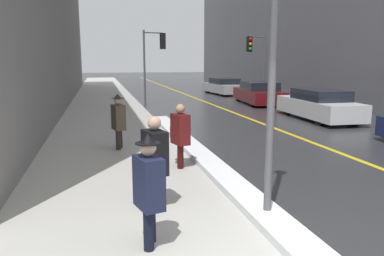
{
  "coord_description": "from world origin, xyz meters",
  "views": [
    {
      "loc": [
        -2.31,
        -3.7,
        2.47
      ],
      "look_at": [
        -0.4,
        4.0,
        1.05
      ],
      "focal_mm": 35.0,
      "sensor_mm": 36.0,
      "label": 1
    }
  ],
  "objects_px": {
    "parked_car_silver": "(224,86)",
    "pedestrian_trailing": "(155,157)",
    "pedestrian_in_fedora": "(118,119)",
    "pedestrian_with_shoulder_bag": "(180,133)",
    "parked_car_white": "(319,105)",
    "pedestrian_in_glasses": "(149,186)",
    "lamp_post": "(275,0)",
    "traffic_light_far": "(256,53)",
    "parked_car_maroon": "(259,93)",
    "traffic_light_near": "(155,51)"
  },
  "relations": [
    {
      "from": "parked_car_silver",
      "to": "pedestrian_trailing",
      "type": "bearing_deg",
      "value": 153.67
    },
    {
      "from": "pedestrian_in_fedora",
      "to": "parked_car_silver",
      "type": "bearing_deg",
      "value": 137.15
    },
    {
      "from": "pedestrian_with_shoulder_bag",
      "to": "parked_car_white",
      "type": "bearing_deg",
      "value": 113.45
    },
    {
      "from": "pedestrian_in_glasses",
      "to": "pedestrian_in_fedora",
      "type": "distance_m",
      "value": 5.89
    },
    {
      "from": "lamp_post",
      "to": "pedestrian_trailing",
      "type": "relative_size",
      "value": 3.61
    },
    {
      "from": "traffic_light_far",
      "to": "pedestrian_in_fedora",
      "type": "relative_size",
      "value": 2.57
    },
    {
      "from": "pedestrian_with_shoulder_bag",
      "to": "parked_car_maroon",
      "type": "height_order",
      "value": "pedestrian_with_shoulder_bag"
    },
    {
      "from": "traffic_light_far",
      "to": "pedestrian_in_glasses",
      "type": "relative_size",
      "value": 2.61
    },
    {
      "from": "lamp_post",
      "to": "pedestrian_in_fedora",
      "type": "distance_m",
      "value": 6.29
    },
    {
      "from": "traffic_light_near",
      "to": "parked_car_silver",
      "type": "distance_m",
      "value": 8.29
    },
    {
      "from": "pedestrian_in_fedora",
      "to": "parked_car_white",
      "type": "xyz_separation_m",
      "value": [
        8.6,
        3.54,
        -0.25
      ]
    },
    {
      "from": "traffic_light_near",
      "to": "parked_car_white",
      "type": "xyz_separation_m",
      "value": [
        5.89,
        -7.5,
        -2.42
      ]
    },
    {
      "from": "pedestrian_in_glasses",
      "to": "pedestrian_trailing",
      "type": "distance_m",
      "value": 1.42
    },
    {
      "from": "pedestrian_in_glasses",
      "to": "pedestrian_trailing",
      "type": "xyz_separation_m",
      "value": [
        0.28,
        1.39,
        0.02
      ]
    },
    {
      "from": "pedestrian_with_shoulder_bag",
      "to": "parked_car_white",
      "type": "height_order",
      "value": "pedestrian_with_shoulder_bag"
    },
    {
      "from": "traffic_light_near",
      "to": "pedestrian_with_shoulder_bag",
      "type": "height_order",
      "value": "traffic_light_near"
    },
    {
      "from": "traffic_light_near",
      "to": "pedestrian_in_fedora",
      "type": "bearing_deg",
      "value": -110.46
    },
    {
      "from": "lamp_post",
      "to": "pedestrian_in_glasses",
      "type": "bearing_deg",
      "value": -166.33
    },
    {
      "from": "pedestrian_with_shoulder_bag",
      "to": "pedestrian_in_fedora",
      "type": "distance_m",
      "value": 2.58
    },
    {
      "from": "traffic_light_near",
      "to": "pedestrian_in_glasses",
      "type": "distance_m",
      "value": 17.27
    },
    {
      "from": "pedestrian_in_glasses",
      "to": "traffic_light_far",
      "type": "bearing_deg",
      "value": 137.63
    },
    {
      "from": "pedestrian_trailing",
      "to": "pedestrian_with_shoulder_bag",
      "type": "xyz_separation_m",
      "value": [
        0.92,
        2.26,
        -0.04
      ]
    },
    {
      "from": "parked_car_white",
      "to": "parked_car_maroon",
      "type": "xyz_separation_m",
      "value": [
        0.01,
        6.26,
        -0.01
      ]
    },
    {
      "from": "pedestrian_trailing",
      "to": "parked_car_silver",
      "type": "height_order",
      "value": "pedestrian_trailing"
    },
    {
      "from": "traffic_light_near",
      "to": "parked_car_maroon",
      "type": "bearing_deg",
      "value": -18.57
    },
    {
      "from": "pedestrian_trailing",
      "to": "parked_car_silver",
      "type": "xyz_separation_m",
      "value": [
        8.27,
        20.79,
        -0.29
      ]
    },
    {
      "from": "pedestrian_in_fedora",
      "to": "traffic_light_near",
      "type": "bearing_deg",
      "value": 151.32
    },
    {
      "from": "pedestrian_in_glasses",
      "to": "parked_car_maroon",
      "type": "relative_size",
      "value": 0.32
    },
    {
      "from": "traffic_light_near",
      "to": "pedestrian_trailing",
      "type": "xyz_separation_m",
      "value": [
        -2.33,
        -15.54,
        -2.16
      ]
    },
    {
      "from": "traffic_light_far",
      "to": "pedestrian_trailing",
      "type": "xyz_separation_m",
      "value": [
        -8.39,
        -15.29,
        -2.07
      ]
    },
    {
      "from": "parked_car_silver",
      "to": "traffic_light_far",
      "type": "bearing_deg",
      "value": 176.61
    },
    {
      "from": "parked_car_silver",
      "to": "pedestrian_in_fedora",
      "type": "bearing_deg",
      "value": 147.41
    },
    {
      "from": "lamp_post",
      "to": "parked_car_silver",
      "type": "relative_size",
      "value": 1.25
    },
    {
      "from": "traffic_light_near",
      "to": "pedestrian_in_fedora",
      "type": "distance_m",
      "value": 11.58
    },
    {
      "from": "traffic_light_near",
      "to": "pedestrian_in_glasses",
      "type": "bearing_deg",
      "value": -105.47
    },
    {
      "from": "pedestrian_in_glasses",
      "to": "pedestrian_with_shoulder_bag",
      "type": "xyz_separation_m",
      "value": [
        1.2,
        3.65,
        -0.02
      ]
    },
    {
      "from": "pedestrian_in_glasses",
      "to": "parked_car_maroon",
      "type": "xyz_separation_m",
      "value": [
        8.52,
        15.69,
        -0.24
      ]
    },
    {
      "from": "lamp_post",
      "to": "parked_car_white",
      "type": "height_order",
      "value": "lamp_post"
    },
    {
      "from": "pedestrian_trailing",
      "to": "parked_car_maroon",
      "type": "relative_size",
      "value": 0.32
    },
    {
      "from": "parked_car_maroon",
      "to": "pedestrian_in_glasses",
      "type": "bearing_deg",
      "value": 157.42
    },
    {
      "from": "pedestrian_in_glasses",
      "to": "parked_car_white",
      "type": "height_order",
      "value": "pedestrian_in_glasses"
    },
    {
      "from": "traffic_light_far",
      "to": "parked_car_white",
      "type": "distance_m",
      "value": 7.62
    },
    {
      "from": "traffic_light_near",
      "to": "parked_car_maroon",
      "type": "relative_size",
      "value": 0.86
    },
    {
      "from": "pedestrian_with_shoulder_bag",
      "to": "parked_car_silver",
      "type": "relative_size",
      "value": 0.33
    },
    {
      "from": "pedestrian_with_shoulder_bag",
      "to": "parked_car_maroon",
      "type": "bearing_deg",
      "value": 133.82
    },
    {
      "from": "pedestrian_trailing",
      "to": "pedestrian_with_shoulder_bag",
      "type": "height_order",
      "value": "pedestrian_trailing"
    },
    {
      "from": "traffic_light_near",
      "to": "parked_car_silver",
      "type": "relative_size",
      "value": 0.93
    },
    {
      "from": "traffic_light_far",
      "to": "parked_car_maroon",
      "type": "bearing_deg",
      "value": 71.75
    },
    {
      "from": "traffic_light_near",
      "to": "pedestrian_in_fedora",
      "type": "relative_size",
      "value": 2.65
    },
    {
      "from": "pedestrian_with_shoulder_bag",
      "to": "pedestrian_in_fedora",
      "type": "height_order",
      "value": "pedestrian_in_fedora"
    }
  ]
}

